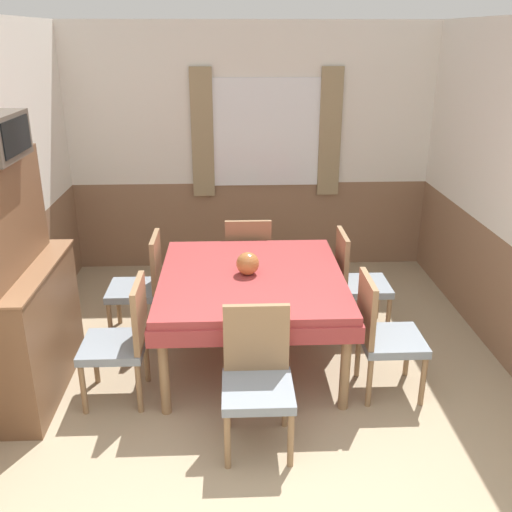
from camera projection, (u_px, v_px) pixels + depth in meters
wall_back at (252, 150)px, 6.08m from camera, size 4.25×0.09×2.60m
dining_table at (252, 286)px, 4.40m from camera, size 1.43×1.55×0.75m
chair_right_near at (383, 332)px, 4.06m from camera, size 0.44×0.44×0.90m
chair_left_near at (123, 338)px, 3.99m from camera, size 0.44×0.44×0.90m
chair_head_window at (248, 259)px, 5.37m from camera, size 0.44×0.44×0.90m
chair_head_near at (257, 375)px, 3.55m from camera, size 0.44×0.44×0.90m
chair_left_far at (142, 283)px, 4.86m from camera, size 0.44×0.44×0.90m
chair_right_far at (356, 279)px, 4.94m from camera, size 0.44×0.44×0.90m
sideboard at (20, 301)px, 3.97m from camera, size 0.46×1.19×1.73m
vase at (248, 264)px, 4.33m from camera, size 0.18×0.18×0.18m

